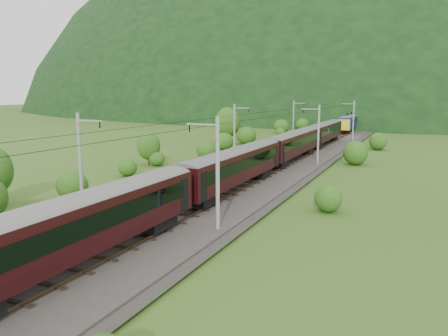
% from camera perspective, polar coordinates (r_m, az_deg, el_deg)
% --- Properties ---
extents(ground, '(600.00, 600.00, 0.00)m').
position_cam_1_polar(ground, '(34.52, -10.23, -6.98)').
color(ground, '#37581B').
rests_on(ground, ground).
extents(railbed, '(14.00, 220.00, 0.30)m').
position_cam_1_polar(railbed, '(42.78, -2.60, -3.35)').
color(railbed, '#38332D').
rests_on(railbed, ground).
extents(track_left, '(2.40, 220.00, 0.27)m').
position_cam_1_polar(track_left, '(43.85, -5.40, -2.76)').
color(track_left, brown).
rests_on(track_left, railbed).
extents(track_right, '(2.40, 220.00, 0.27)m').
position_cam_1_polar(track_right, '(41.72, 0.34, -3.37)').
color(track_right, brown).
rests_on(track_right, railbed).
extents(catenary_left, '(2.54, 192.28, 8.00)m').
position_cam_1_polar(catenary_left, '(64.42, 1.43, 5.01)').
color(catenary_left, gray).
rests_on(catenary_left, railbed).
extents(catenary_right, '(2.54, 192.28, 8.00)m').
position_cam_1_polar(catenary_right, '(60.70, 12.16, 4.50)').
color(catenary_right, gray).
rests_on(catenary_right, railbed).
extents(overhead_wires, '(4.83, 198.00, 0.03)m').
position_cam_1_polar(overhead_wires, '(41.75, -2.68, 5.98)').
color(overhead_wires, black).
rests_on(overhead_wires, ground).
extents(mountain_main, '(504.00, 360.00, 244.00)m').
position_cam_1_polar(mountain_main, '(287.87, 20.85, 7.19)').
color(mountain_main, black).
rests_on(mountain_main, ground).
extents(mountain_ridge, '(336.00, 280.00, 132.00)m').
position_cam_1_polar(mountain_ridge, '(355.52, 1.47, 8.20)').
color(mountain_ridge, black).
rests_on(mountain_ridge, ground).
extents(train, '(2.77, 155.04, 4.80)m').
position_cam_1_polar(train, '(42.46, 1.14, 0.91)').
color(train, black).
rests_on(train, ground).
extents(hazard_post_near, '(0.16, 0.16, 1.54)m').
position_cam_1_polar(hazard_post_near, '(80.89, 10.56, 3.38)').
color(hazard_post_near, red).
rests_on(hazard_post_near, railbed).
extents(hazard_post_far, '(0.18, 0.18, 1.67)m').
position_cam_1_polar(hazard_post_far, '(72.43, 9.70, 2.73)').
color(hazard_post_far, red).
rests_on(hazard_post_far, railbed).
extents(signal, '(0.23, 0.23, 2.08)m').
position_cam_1_polar(signal, '(98.97, 10.92, 4.77)').
color(signal, black).
rests_on(signal, railbed).
extents(vegetation_left, '(10.28, 150.92, 7.09)m').
position_cam_1_polar(vegetation_left, '(59.72, -8.68, 2.35)').
color(vegetation_left, '#225115').
rests_on(vegetation_left, ground).
extents(vegetation_right, '(5.09, 97.32, 3.03)m').
position_cam_1_polar(vegetation_right, '(46.11, 14.14, -1.19)').
color(vegetation_right, '#225115').
rests_on(vegetation_right, ground).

